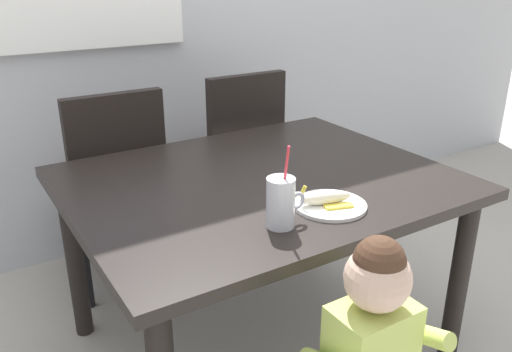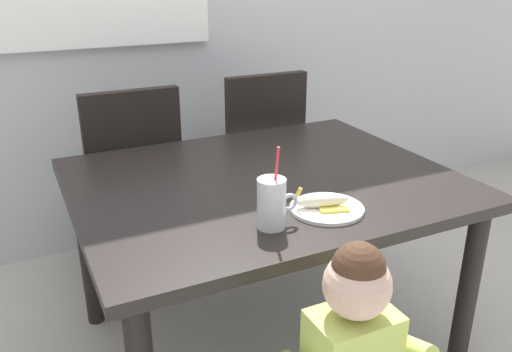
# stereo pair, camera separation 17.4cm
# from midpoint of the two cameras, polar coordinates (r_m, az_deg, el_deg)

# --- Properties ---
(ground_plane) EXTENTS (24.00, 24.00, 0.00)m
(ground_plane) POSITION_cam_midpoint_polar(r_m,az_deg,el_deg) (2.27, -1.90, -17.65)
(ground_plane) COLOR #B7B2A8
(dining_table) EXTENTS (1.33, 1.08, 0.74)m
(dining_table) POSITION_cam_midpoint_polar(r_m,az_deg,el_deg) (1.93, -2.14, -2.70)
(dining_table) COLOR black
(dining_table) RESTS_ON ground
(dining_chair_left) EXTENTS (0.44, 0.44, 0.96)m
(dining_chair_left) POSITION_cam_midpoint_polar(r_m,az_deg,el_deg) (2.49, -17.12, -0.45)
(dining_chair_left) COLOR black
(dining_chair_left) RESTS_ON ground
(dining_chair_right) EXTENTS (0.44, 0.45, 0.96)m
(dining_chair_right) POSITION_cam_midpoint_polar(r_m,az_deg,el_deg) (2.76, -4.01, 2.70)
(dining_chair_right) COLOR black
(dining_chair_right) RESTS_ON ground
(toddler_standing) EXTENTS (0.33, 0.24, 0.84)m
(toddler_standing) POSITION_cam_midpoint_polar(r_m,az_deg,el_deg) (1.46, 8.86, -17.57)
(toddler_standing) COLOR #3F4760
(toddler_standing) RESTS_ON ground
(milk_cup) EXTENTS (0.13, 0.08, 0.25)m
(milk_cup) POSITION_cam_midpoint_polar(r_m,az_deg,el_deg) (1.52, -0.58, -3.23)
(milk_cup) COLOR silver
(milk_cup) RESTS_ON dining_table
(snack_plate) EXTENTS (0.23, 0.23, 0.01)m
(snack_plate) POSITION_cam_midpoint_polar(r_m,az_deg,el_deg) (1.67, 5.04, -3.22)
(snack_plate) COLOR white
(snack_plate) RESTS_ON dining_table
(peeled_banana) EXTENTS (0.18, 0.13, 0.07)m
(peeled_banana) POSITION_cam_midpoint_polar(r_m,az_deg,el_deg) (1.65, 4.61, -2.45)
(peeled_banana) COLOR #F4EAC6
(peeled_banana) RESTS_ON snack_plate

